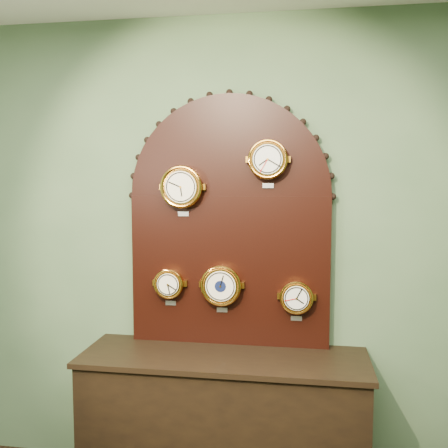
% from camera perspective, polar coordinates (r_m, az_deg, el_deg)
% --- Properties ---
extents(wall_back, '(4.00, 0.00, 4.00)m').
position_cam_1_polar(wall_back, '(3.09, 0.73, -2.90)').
color(wall_back, '#4F6B49').
rests_on(wall_back, ground).
extents(shop_counter, '(1.60, 0.50, 0.80)m').
position_cam_1_polar(shop_counter, '(3.14, -0.06, -21.98)').
color(shop_counter, black).
rests_on(shop_counter, ground_plane).
extents(display_board, '(1.26, 0.06, 1.53)m').
position_cam_1_polar(display_board, '(3.02, 0.60, 1.22)').
color(display_board, black).
rests_on(display_board, shop_counter).
extents(roman_clock, '(0.25, 0.08, 0.30)m').
position_cam_1_polar(roman_clock, '(3.00, -4.79, 4.20)').
color(roman_clock, orange).
rests_on(roman_clock, display_board).
extents(arabic_clock, '(0.23, 0.08, 0.28)m').
position_cam_1_polar(arabic_clock, '(2.92, 4.99, 7.29)').
color(arabic_clock, orange).
rests_on(arabic_clock, display_board).
extents(hygrometer, '(0.18, 0.08, 0.23)m').
position_cam_1_polar(hygrometer, '(3.09, -6.21, -6.70)').
color(hygrometer, orange).
rests_on(hygrometer, display_board).
extents(barometer, '(0.25, 0.08, 0.30)m').
position_cam_1_polar(barometer, '(3.02, -0.31, -6.94)').
color(barometer, orange).
rests_on(barometer, display_board).
extents(tide_clock, '(0.19, 0.08, 0.25)m').
position_cam_1_polar(tide_clock, '(2.99, 8.20, -8.19)').
color(tide_clock, orange).
rests_on(tide_clock, display_board).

